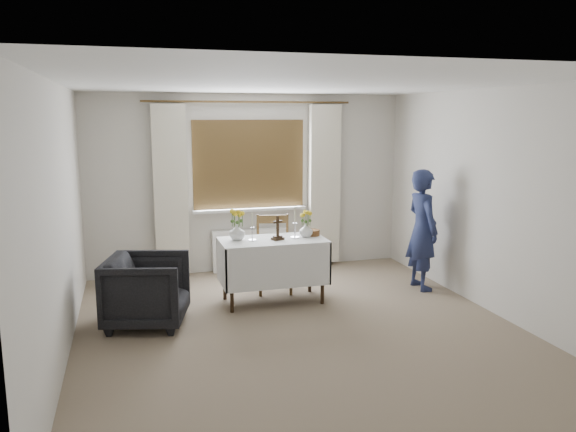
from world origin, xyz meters
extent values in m
plane|color=gray|center=(0.00, 0.00, 0.00)|extent=(5.00, 5.00, 0.00)
cube|color=white|center=(-0.04, 0.98, 0.38)|extent=(1.24, 0.64, 0.76)
imported|color=black|center=(-1.51, 0.62, 0.38)|extent=(1.00, 0.98, 0.75)
imported|color=navy|center=(1.92, 0.98, 0.77)|extent=(0.38, 0.57, 1.54)
cube|color=white|center=(0.00, 2.42, 0.30)|extent=(1.10, 0.10, 0.60)
imported|color=silver|center=(-0.45, 1.06, 0.86)|extent=(0.24, 0.24, 0.19)
imported|color=silver|center=(0.37, 1.00, 0.85)|extent=(0.19, 0.19, 0.17)
cylinder|color=brown|center=(0.47, 1.06, 0.80)|extent=(0.23, 0.23, 0.07)
camera|label=1|loc=(-1.64, -5.25, 2.19)|focal=35.00mm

